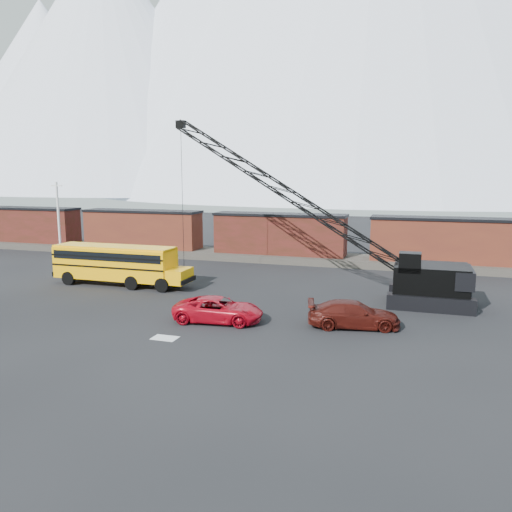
{
  "coord_description": "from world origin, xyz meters",
  "views": [
    {
      "loc": [
        13.17,
        -27.36,
        8.84
      ],
      "look_at": [
        2.38,
        6.47,
        3.0
      ],
      "focal_mm": 35.0,
      "sensor_mm": 36.0,
      "label": 1
    }
  ],
  "objects_px": {
    "red_pickup": "(218,310)",
    "maroon_suv": "(354,314)",
    "crawler_crane": "(291,195)",
    "school_bus": "(119,263)"
  },
  "relations": [
    {
      "from": "crawler_crane",
      "to": "school_bus",
      "type": "bearing_deg",
      "value": -170.23
    },
    {
      "from": "crawler_crane",
      "to": "maroon_suv",
      "type": "bearing_deg",
      "value": -53.82
    },
    {
      "from": "school_bus",
      "to": "red_pickup",
      "type": "height_order",
      "value": "school_bus"
    },
    {
      "from": "maroon_suv",
      "to": "crawler_crane",
      "type": "relative_size",
      "value": 0.23
    },
    {
      "from": "school_bus",
      "to": "crawler_crane",
      "type": "relative_size",
      "value": 0.51
    },
    {
      "from": "school_bus",
      "to": "crawler_crane",
      "type": "bearing_deg",
      "value": 9.77
    },
    {
      "from": "school_bus",
      "to": "maroon_suv",
      "type": "xyz_separation_m",
      "value": [
        19.3,
        -5.55,
        -1.02
      ]
    },
    {
      "from": "maroon_suv",
      "to": "school_bus",
      "type": "bearing_deg",
      "value": 61.77
    },
    {
      "from": "red_pickup",
      "to": "maroon_suv",
      "type": "height_order",
      "value": "maroon_suv"
    },
    {
      "from": "maroon_suv",
      "to": "crawler_crane",
      "type": "height_order",
      "value": "crawler_crane"
    }
  ]
}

